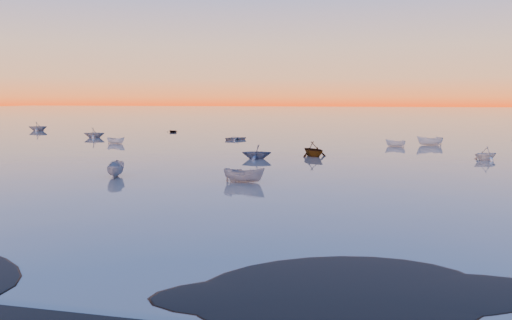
% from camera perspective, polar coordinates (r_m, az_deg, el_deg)
% --- Properties ---
extents(ground, '(600.00, 600.00, 0.00)m').
position_cam_1_polar(ground, '(118.13, 6.93, 3.55)').
color(ground, '#6E655C').
rests_on(ground, ground).
extents(mud_lobes, '(140.00, 6.00, 0.07)m').
position_cam_1_polar(mud_lobes, '(21.45, -22.56, -13.18)').
color(mud_lobes, black).
rests_on(mud_lobes, ground).
extents(moored_fleet, '(124.00, 58.00, 1.20)m').
position_cam_1_polar(moored_fleet, '(71.68, 3.10, 1.30)').
color(moored_fleet, silver).
rests_on(moored_fleet, ground).
extents(boat_near_center, '(1.57, 3.70, 1.28)m').
position_cam_1_polar(boat_near_center, '(43.21, -1.37, -2.54)').
color(boat_near_center, slate).
rests_on(boat_near_center, ground).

